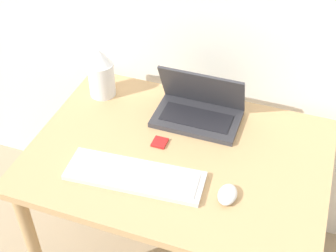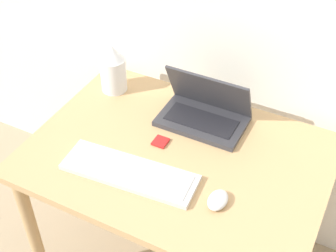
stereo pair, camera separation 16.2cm
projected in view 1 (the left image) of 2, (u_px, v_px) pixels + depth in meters
desk at (178, 171)px, 1.73m from camera, size 1.06×0.75×0.71m
laptop at (199, 108)px, 1.79m from camera, size 0.33×0.20×0.21m
keyboard at (135, 176)px, 1.57m from camera, size 0.48×0.18×0.02m
mouse at (227, 194)px, 1.50m from camera, size 0.06×0.09×0.03m
vase at (101, 73)px, 1.87m from camera, size 0.11×0.11×0.21m
mp3_player at (160, 142)px, 1.70m from camera, size 0.05×0.06×0.01m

